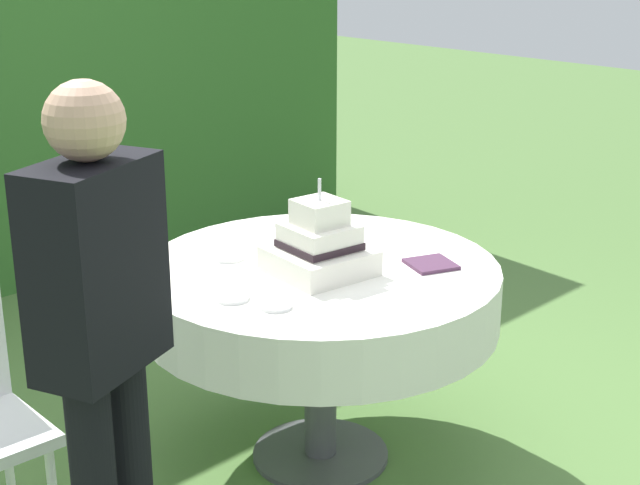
# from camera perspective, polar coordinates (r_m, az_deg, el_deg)

# --- Properties ---
(ground_plane) EXTENTS (20.00, 20.00, 0.00)m
(ground_plane) POSITION_cam_1_polar(r_m,az_deg,el_deg) (3.77, 0.03, -12.59)
(ground_plane) COLOR #547A3D
(cake_table) EXTENTS (1.29, 1.29, 0.78)m
(cake_table) POSITION_cam_1_polar(r_m,az_deg,el_deg) (3.47, 0.03, -3.17)
(cake_table) COLOR #4C4C51
(cake_table) RESTS_ON ground_plane
(wedding_cake) EXTENTS (0.35, 0.35, 0.34)m
(wedding_cake) POSITION_cam_1_polar(r_m,az_deg,el_deg) (3.33, -0.02, -0.24)
(wedding_cake) COLOR white
(wedding_cake) RESTS_ON cake_table
(serving_plate_near) EXTENTS (0.11, 0.11, 0.01)m
(serving_plate_near) POSITION_cam_1_polar(r_m,az_deg,el_deg) (3.07, -2.67, -3.79)
(serving_plate_near) COLOR white
(serving_plate_near) RESTS_ON cake_table
(serving_plate_far) EXTENTS (0.13, 0.13, 0.01)m
(serving_plate_far) POSITION_cam_1_polar(r_m,az_deg,el_deg) (3.90, -1.99, 1.20)
(serving_plate_far) COLOR white
(serving_plate_far) RESTS_ON cake_table
(serving_plate_left) EXTENTS (0.11, 0.11, 0.01)m
(serving_plate_left) POSITION_cam_1_polar(r_m,az_deg,el_deg) (3.14, -5.26, -3.29)
(serving_plate_left) COLOR white
(serving_plate_left) RESTS_ON cake_table
(serving_plate_right) EXTENTS (0.11, 0.11, 0.01)m
(serving_plate_right) POSITION_cam_1_polar(r_m,az_deg,el_deg) (3.51, -5.48, -0.88)
(serving_plate_right) COLOR white
(serving_plate_right) RESTS_ON cake_table
(napkin_stack) EXTENTS (0.20, 0.20, 0.01)m
(napkin_stack) POSITION_cam_1_polar(r_m,az_deg,el_deg) (3.45, 6.62, -1.29)
(napkin_stack) COLOR #4C2D47
(napkin_stack) RESTS_ON cake_table
(standing_person) EXTENTS (0.41, 0.31, 1.60)m
(standing_person) POSITION_cam_1_polar(r_m,az_deg,el_deg) (2.55, -12.86, -5.61)
(standing_person) COLOR black
(standing_person) RESTS_ON ground_plane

